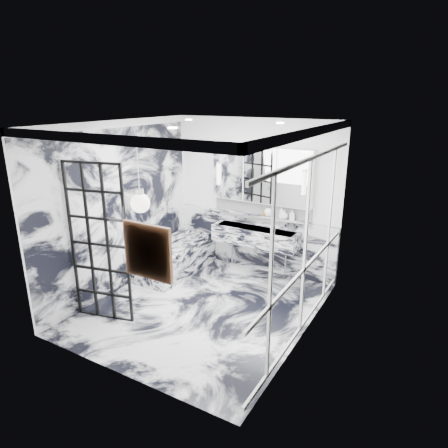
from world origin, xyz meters
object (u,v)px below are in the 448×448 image
Objects in this scene: trough_sink at (255,236)px; mirror_cabinet at (261,175)px; crittall_door at (99,244)px; bathtub at (176,257)px.

trough_sink is 1.10m from mirror_cabinet.
mirror_cabinet reaches higher than crittall_door.
crittall_door is at bearing -116.72° from trough_sink.
mirror_cabinet is 2.20m from bathtub.
mirror_cabinet reaches higher than bathtub.
bathtub is (-1.33, -0.66, -0.45)m from trough_sink.
trough_sink is (1.26, 2.51, -0.43)m from crittall_door.
crittall_door reaches higher than trough_sink.
bathtub is (-1.32, -0.83, -1.54)m from mirror_cabinet.
trough_sink is at bearing -90.00° from mirror_cabinet.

